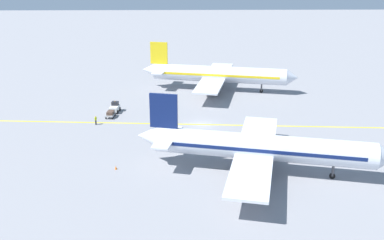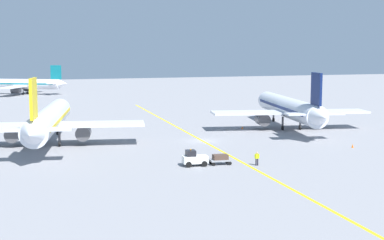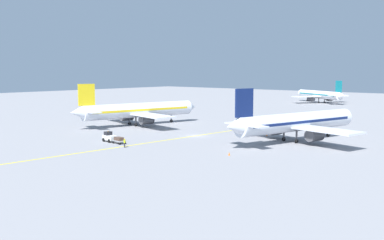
{
  "view_description": "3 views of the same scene",
  "coord_description": "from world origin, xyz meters",
  "px_view_note": "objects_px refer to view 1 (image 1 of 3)",
  "views": [
    {
      "loc": [
        76.24,
        -3.42,
        28.02
      ],
      "look_at": [
        5.96,
        -1.92,
        3.01
      ],
      "focal_mm": 42.0,
      "sensor_mm": 36.0,
      "label": 1
    },
    {
      "loc": [
        -29.86,
        -76.35,
        13.7
      ],
      "look_at": [
        -3.87,
        -5.79,
        4.14
      ],
      "focal_mm": 50.0,
      "sensor_mm": 36.0,
      "label": 2
    },
    {
      "loc": [
        60.48,
        -71.28,
        13.87
      ],
      "look_at": [
        3.45,
        -5.15,
        4.05
      ],
      "focal_mm": 42.0,
      "sensor_mm": 36.0,
      "label": 3
    }
  ],
  "objects_px": {
    "baggage_tug_white": "(115,107)",
    "airplane_at_gate": "(217,75)",
    "ground_crew_worker": "(96,120)",
    "airplane_adjacent_stand": "(259,148)",
    "baggage_cart_trailing": "(110,114)",
    "traffic_cone_mid_apron": "(266,148)",
    "traffic_cone_near_nose": "(116,168)"
  },
  "relations": [
    {
      "from": "airplane_at_gate",
      "to": "baggage_tug_white",
      "type": "relative_size",
      "value": 11.22
    },
    {
      "from": "traffic_cone_near_nose",
      "to": "airplane_adjacent_stand",
      "type": "bearing_deg",
      "value": 86.48
    },
    {
      "from": "baggage_tug_white",
      "to": "ground_crew_worker",
      "type": "xyz_separation_m",
      "value": [
        7.24,
        -2.41,
        0.01
      ]
    },
    {
      "from": "airplane_at_gate",
      "to": "traffic_cone_mid_apron",
      "type": "bearing_deg",
      "value": 8.73
    },
    {
      "from": "baggage_tug_white",
      "to": "baggage_cart_trailing",
      "type": "xyz_separation_m",
      "value": [
        3.28,
        -0.35,
        -0.14
      ]
    },
    {
      "from": "airplane_at_gate",
      "to": "baggage_tug_white",
      "type": "xyz_separation_m",
      "value": [
        15.05,
        -21.21,
        -2.81
      ]
    },
    {
      "from": "traffic_cone_near_nose",
      "to": "traffic_cone_mid_apron",
      "type": "relative_size",
      "value": 1.0
    },
    {
      "from": "ground_crew_worker",
      "to": "traffic_cone_mid_apron",
      "type": "bearing_deg",
      "value": 67.68
    },
    {
      "from": "traffic_cone_mid_apron",
      "to": "airplane_adjacent_stand",
      "type": "bearing_deg",
      "value": -18.06
    },
    {
      "from": "baggage_cart_trailing",
      "to": "airplane_adjacent_stand",
      "type": "bearing_deg",
      "value": 45.48
    },
    {
      "from": "baggage_tug_white",
      "to": "airplane_at_gate",
      "type": "bearing_deg",
      "value": 125.36
    },
    {
      "from": "ground_crew_worker",
      "to": "traffic_cone_near_nose",
      "type": "bearing_deg",
      "value": 18.35
    },
    {
      "from": "baggage_cart_trailing",
      "to": "traffic_cone_mid_apron",
      "type": "bearing_deg",
      "value": 59.47
    },
    {
      "from": "baggage_tug_white",
      "to": "traffic_cone_near_nose",
      "type": "xyz_separation_m",
      "value": [
        25.83,
        3.75,
        -0.63
      ]
    },
    {
      "from": "baggage_tug_white",
      "to": "ground_crew_worker",
      "type": "relative_size",
      "value": 1.87
    },
    {
      "from": "airplane_adjacent_stand",
      "to": "traffic_cone_near_nose",
      "type": "height_order",
      "value": "airplane_adjacent_stand"
    },
    {
      "from": "baggage_tug_white",
      "to": "baggage_cart_trailing",
      "type": "bearing_deg",
      "value": -6.15
    },
    {
      "from": "baggage_cart_trailing",
      "to": "traffic_cone_near_nose",
      "type": "height_order",
      "value": "baggage_cart_trailing"
    },
    {
      "from": "airplane_at_gate",
      "to": "baggage_cart_trailing",
      "type": "xyz_separation_m",
      "value": [
        18.33,
        -21.56,
        -2.95
      ]
    },
    {
      "from": "airplane_adjacent_stand",
      "to": "ground_crew_worker",
      "type": "distance_m",
      "value": 33.02
    },
    {
      "from": "baggage_tug_white",
      "to": "ground_crew_worker",
      "type": "distance_m",
      "value": 7.63
    },
    {
      "from": "airplane_adjacent_stand",
      "to": "airplane_at_gate",
      "type": "bearing_deg",
      "value": -176.42
    },
    {
      "from": "traffic_cone_near_nose",
      "to": "traffic_cone_mid_apron",
      "type": "xyz_separation_m",
      "value": [
        -6.75,
        22.69,
        0.0
      ]
    },
    {
      "from": "airplane_at_gate",
      "to": "traffic_cone_near_nose",
      "type": "height_order",
      "value": "airplane_at_gate"
    },
    {
      "from": "airplane_at_gate",
      "to": "ground_crew_worker",
      "type": "distance_m",
      "value": 32.59
    },
    {
      "from": "baggage_tug_white",
      "to": "traffic_cone_mid_apron",
      "type": "relative_size",
      "value": 5.72
    },
    {
      "from": "baggage_cart_trailing",
      "to": "traffic_cone_mid_apron",
      "type": "distance_m",
      "value": 31.12
    },
    {
      "from": "airplane_at_gate",
      "to": "baggage_cart_trailing",
      "type": "bearing_deg",
      "value": -49.63
    },
    {
      "from": "airplane_adjacent_stand",
      "to": "baggage_tug_white",
      "type": "height_order",
      "value": "airplane_adjacent_stand"
    },
    {
      "from": "airplane_adjacent_stand",
      "to": "baggage_cart_trailing",
      "type": "relative_size",
      "value": 12.87
    },
    {
      "from": "ground_crew_worker",
      "to": "traffic_cone_near_nose",
      "type": "distance_m",
      "value": 19.6
    },
    {
      "from": "airplane_adjacent_stand",
      "to": "traffic_cone_mid_apron",
      "type": "height_order",
      "value": "airplane_adjacent_stand"
    }
  ]
}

